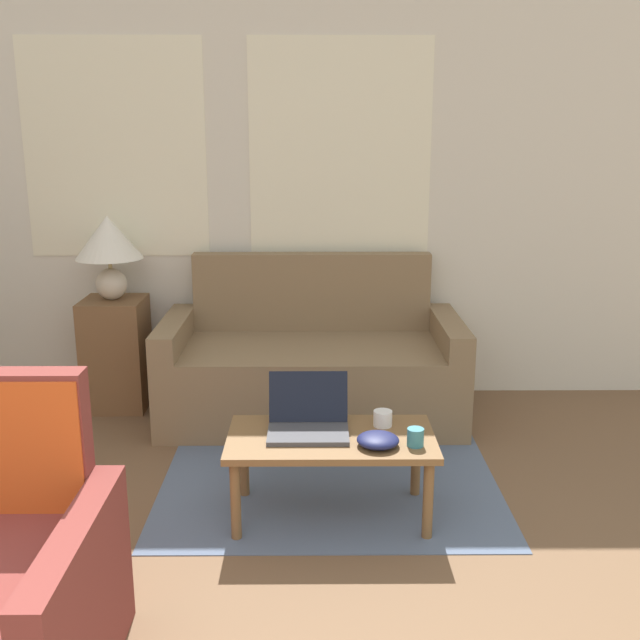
{
  "coord_description": "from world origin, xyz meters",
  "views": [
    {
      "loc": [
        0.45,
        -0.52,
        1.67
      ],
      "look_at": [
        0.47,
        3.07,
        0.75
      ],
      "focal_mm": 42.0,
      "sensor_mm": 36.0,
      "label": 1
    }
  ],
  "objects_px": {
    "couch": "(312,369)",
    "snack_bowl": "(378,440)",
    "cup_navy": "(383,418)",
    "cup_yellow": "(415,437)",
    "coffee_table": "(331,446)",
    "laptop": "(308,420)",
    "table_lamp": "(109,244)"
  },
  "relations": [
    {
      "from": "couch",
      "to": "laptop",
      "type": "height_order",
      "value": "couch"
    },
    {
      "from": "coffee_table",
      "to": "laptop",
      "type": "relative_size",
      "value": 2.57
    },
    {
      "from": "laptop",
      "to": "snack_bowl",
      "type": "relative_size",
      "value": 1.96
    },
    {
      "from": "coffee_table",
      "to": "couch",
      "type": "bearing_deg",
      "value": 94.12
    },
    {
      "from": "coffee_table",
      "to": "laptop",
      "type": "height_order",
      "value": "laptop"
    },
    {
      "from": "couch",
      "to": "cup_navy",
      "type": "relative_size",
      "value": 20.61
    },
    {
      "from": "cup_navy",
      "to": "cup_yellow",
      "type": "relative_size",
      "value": 1.1
    },
    {
      "from": "table_lamp",
      "to": "cup_navy",
      "type": "relative_size",
      "value": 5.95
    },
    {
      "from": "laptop",
      "to": "cup_yellow",
      "type": "height_order",
      "value": "laptop"
    },
    {
      "from": "cup_yellow",
      "to": "table_lamp",
      "type": "bearing_deg",
      "value": 137.93
    },
    {
      "from": "couch",
      "to": "coffee_table",
      "type": "distance_m",
      "value": 1.23
    },
    {
      "from": "coffee_table",
      "to": "snack_bowl",
      "type": "relative_size",
      "value": 5.04
    },
    {
      "from": "laptop",
      "to": "cup_yellow",
      "type": "xyz_separation_m",
      "value": [
        0.45,
        -0.16,
        -0.02
      ]
    },
    {
      "from": "cup_navy",
      "to": "snack_bowl",
      "type": "height_order",
      "value": "cup_navy"
    },
    {
      "from": "couch",
      "to": "cup_navy",
      "type": "distance_m",
      "value": 1.17
    },
    {
      "from": "couch",
      "to": "cup_navy",
      "type": "bearing_deg",
      "value": -73.92
    },
    {
      "from": "cup_navy",
      "to": "snack_bowl",
      "type": "distance_m",
      "value": 0.22
    },
    {
      "from": "laptop",
      "to": "cup_yellow",
      "type": "bearing_deg",
      "value": -19.32
    },
    {
      "from": "cup_navy",
      "to": "cup_yellow",
      "type": "height_order",
      "value": "cup_yellow"
    },
    {
      "from": "coffee_table",
      "to": "laptop",
      "type": "bearing_deg",
      "value": 153.85
    },
    {
      "from": "table_lamp",
      "to": "snack_bowl",
      "type": "height_order",
      "value": "table_lamp"
    },
    {
      "from": "couch",
      "to": "coffee_table",
      "type": "bearing_deg",
      "value": -85.88
    },
    {
      "from": "couch",
      "to": "snack_bowl",
      "type": "bearing_deg",
      "value": -78.06
    },
    {
      "from": "couch",
      "to": "laptop",
      "type": "distance_m",
      "value": 1.18
    },
    {
      "from": "cup_navy",
      "to": "coffee_table",
      "type": "bearing_deg",
      "value": -154.79
    },
    {
      "from": "couch",
      "to": "cup_yellow",
      "type": "distance_m",
      "value": 1.41
    },
    {
      "from": "cup_yellow",
      "to": "cup_navy",
      "type": "bearing_deg",
      "value": 118.26
    },
    {
      "from": "cup_navy",
      "to": "snack_bowl",
      "type": "xyz_separation_m",
      "value": [
        -0.04,
        -0.22,
        -0.01
      ]
    },
    {
      "from": "couch",
      "to": "table_lamp",
      "type": "bearing_deg",
      "value": 173.26
    },
    {
      "from": "coffee_table",
      "to": "cup_navy",
      "type": "bearing_deg",
      "value": 25.21
    },
    {
      "from": "laptop",
      "to": "snack_bowl",
      "type": "distance_m",
      "value": 0.33
    },
    {
      "from": "table_lamp",
      "to": "snack_bowl",
      "type": "distance_m",
      "value": 2.17
    }
  ]
}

